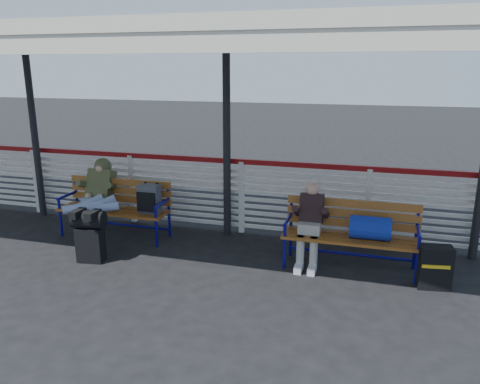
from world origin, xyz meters
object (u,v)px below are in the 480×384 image
(bench_left, at_px, (126,202))
(suitcase_side, at_px, (435,267))
(companion_person, at_px, (310,223))
(luggage_stack, at_px, (90,234))
(bench_right, at_px, (359,229))
(traveler_man, at_px, (95,201))

(bench_left, xyz_separation_m, suitcase_side, (4.58, -0.56, -0.32))
(bench_left, bearing_deg, companion_person, -4.97)
(luggage_stack, distance_m, bench_left, 1.05)
(bench_right, distance_m, suitcase_side, 1.04)
(bench_left, bearing_deg, bench_right, -3.84)
(luggage_stack, xyz_separation_m, companion_person, (2.97, 0.77, 0.19))
(bench_left, xyz_separation_m, companion_person, (2.98, -0.26, 0.00))
(bench_right, xyz_separation_m, suitcase_side, (0.94, -0.31, -0.31))
(companion_person, bearing_deg, suitcase_side, -10.54)
(luggage_stack, height_order, suitcase_side, luggage_stack)
(luggage_stack, relative_size, companion_person, 0.65)
(companion_person, bearing_deg, traveler_man, -178.49)
(bench_left, distance_m, companion_person, 2.99)
(luggage_stack, bearing_deg, suitcase_side, -2.16)
(luggage_stack, bearing_deg, bench_left, 82.29)
(luggage_stack, relative_size, traveler_man, 0.46)
(traveler_man, height_order, suitcase_side, traveler_man)
(bench_left, bearing_deg, suitcase_side, -6.94)
(luggage_stack, xyz_separation_m, bench_left, (-0.01, 1.03, 0.18))
(suitcase_side, bearing_deg, companion_person, 161.31)
(traveler_man, xyz_separation_m, suitcase_side, (4.92, -0.21, -0.40))
(luggage_stack, relative_size, suitcase_side, 1.37)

